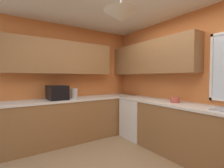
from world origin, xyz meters
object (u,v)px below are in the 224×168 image
at_px(microwave, 57,92).
at_px(kettle, 74,93).
at_px(dishwasher, 138,118).
at_px(bowl, 175,100).

bearing_deg(microwave, kettle, 86.75).
distance_m(dishwasher, bowl, 1.09).
relative_size(dishwasher, microwave, 1.82).
bearing_deg(dishwasher, bowl, 1.81).
xyz_separation_m(dishwasher, bowl, (0.95, 0.03, 0.53)).
xyz_separation_m(dishwasher, microwave, (-0.66, -1.62, 0.63)).
xyz_separation_m(microwave, bowl, (1.61, 1.65, -0.10)).
height_order(dishwasher, kettle, kettle).
bearing_deg(dishwasher, microwave, -112.14).
height_order(kettle, bowl, kettle).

